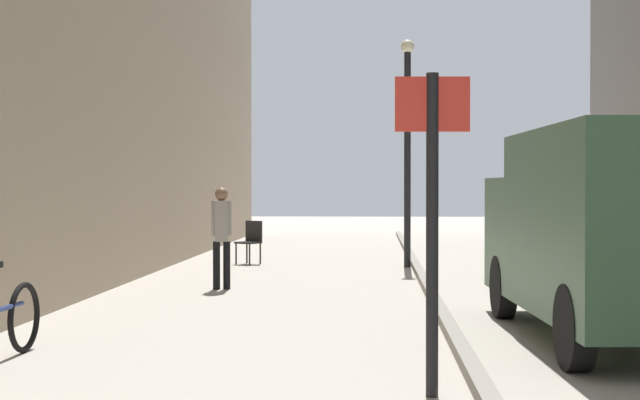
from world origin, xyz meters
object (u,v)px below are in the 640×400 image
(pedestrian_main_foreground, at_px, (222,231))
(lamp_post, at_px, (407,137))
(delivery_van, at_px, (613,228))
(street_sign_post, at_px, (432,205))
(cafe_chair_near_window, at_px, (251,239))
(bicycle_leaning, at_px, (1,323))

(pedestrian_main_foreground, bearing_deg, lamp_post, 45.12)
(lamp_post, bearing_deg, pedestrian_main_foreground, -125.79)
(delivery_van, xyz_separation_m, street_sign_post, (-2.15, -2.87, 0.31))
(delivery_van, bearing_deg, street_sign_post, -129.59)
(street_sign_post, bearing_deg, pedestrian_main_foreground, -72.49)
(pedestrian_main_foreground, relative_size, street_sign_post, 0.64)
(delivery_van, height_order, lamp_post, lamp_post)
(delivery_van, bearing_deg, cafe_chair_near_window, 115.03)
(bicycle_leaning, height_order, cafe_chair_near_window, bicycle_leaning)
(street_sign_post, relative_size, bicycle_leaning, 1.47)
(cafe_chair_near_window, bearing_deg, lamp_post, -160.30)
(pedestrian_main_foreground, height_order, delivery_van, delivery_van)
(bicycle_leaning, bearing_deg, lamp_post, 71.05)
(street_sign_post, height_order, cafe_chair_near_window, street_sign_post)
(street_sign_post, relative_size, lamp_post, 0.55)
(lamp_post, height_order, cafe_chair_near_window, lamp_post)
(pedestrian_main_foreground, bearing_deg, cafe_chair_near_window, 82.98)
(cafe_chair_near_window, bearing_deg, street_sign_post, 134.68)
(lamp_post, bearing_deg, bicycle_leaning, -111.35)
(street_sign_post, xyz_separation_m, cafe_chair_near_window, (-3.14, 12.90, -1.00))
(lamp_post, xyz_separation_m, bicycle_leaning, (-4.29, -10.96, -2.34))
(lamp_post, bearing_deg, street_sign_post, -91.14)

